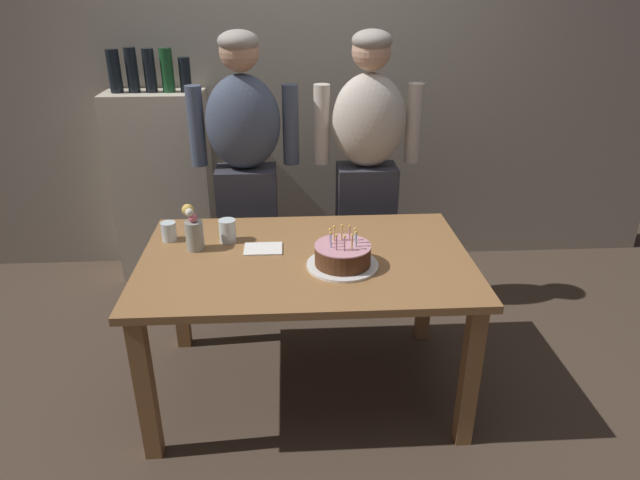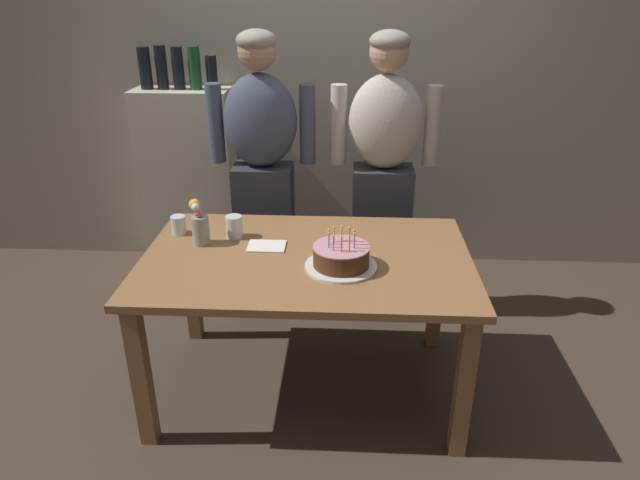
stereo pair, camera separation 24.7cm
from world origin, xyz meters
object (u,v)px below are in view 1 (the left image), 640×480
(person_man_bearded, at_px, (246,176))
(person_woman_cardigan, at_px, (367,174))
(birthday_cake, at_px, (343,256))
(water_glass_near, at_px, (228,231))
(napkin_stack, at_px, (263,249))
(flower_vase, at_px, (193,230))
(water_glass_far, at_px, (169,231))

(person_man_bearded, bearing_deg, person_woman_cardigan, -180.00)
(birthday_cake, bearing_deg, water_glass_near, 150.76)
(napkin_stack, bearing_deg, birthday_cake, -28.01)
(birthday_cake, relative_size, person_man_bearded, 0.19)
(person_woman_cardigan, bearing_deg, person_man_bearded, 0.00)
(birthday_cake, height_order, water_glass_near, birthday_cake)
(flower_vase, bearing_deg, napkin_stack, -4.38)
(birthday_cake, bearing_deg, water_glass_far, 158.33)
(person_man_bearded, height_order, person_woman_cardigan, same)
(water_glass_far, relative_size, person_man_bearded, 0.06)
(person_man_bearded, distance_m, person_woman_cardigan, 0.69)
(water_glass_near, height_order, person_man_bearded, person_man_bearded)
(birthday_cake, height_order, person_woman_cardigan, person_woman_cardigan)
(water_glass_far, xyz_separation_m, person_woman_cardigan, (1.03, 0.57, 0.09))
(water_glass_far, height_order, napkin_stack, water_glass_far)
(birthday_cake, height_order, flower_vase, flower_vase)
(flower_vase, distance_m, person_woman_cardigan, 1.12)
(water_glass_near, relative_size, person_woman_cardigan, 0.07)
(birthday_cake, distance_m, flower_vase, 0.71)
(person_man_bearded, bearing_deg, flower_vase, 73.31)
(birthday_cake, distance_m, napkin_stack, 0.40)
(napkin_stack, xyz_separation_m, person_woman_cardigan, (0.58, 0.70, 0.13))
(water_glass_near, distance_m, flower_vase, 0.17)
(water_glass_far, xyz_separation_m, person_man_bearded, (0.34, 0.57, 0.09))
(flower_vase, relative_size, person_woman_cardigan, 0.13)
(person_man_bearded, bearing_deg, napkin_stack, 99.29)
(flower_vase, xyz_separation_m, person_woman_cardigan, (0.90, 0.68, 0.04))
(flower_vase, bearing_deg, water_glass_near, 29.05)
(flower_vase, bearing_deg, birthday_cake, -17.57)
(water_glass_near, bearing_deg, person_woman_cardigan, 38.50)
(water_glass_far, distance_m, napkin_stack, 0.48)
(person_woman_cardigan, bearing_deg, napkin_stack, 50.52)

